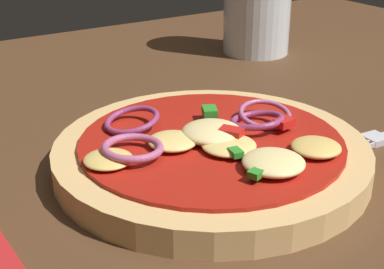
% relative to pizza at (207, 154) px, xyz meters
% --- Properties ---
extents(dining_table, '(1.16, 0.90, 0.04)m').
position_rel_pizza_xyz_m(dining_table, '(0.00, 0.01, -0.03)').
color(dining_table, '#4C301C').
rests_on(dining_table, ground).
extents(pizza, '(0.23, 0.23, 0.04)m').
position_rel_pizza_xyz_m(pizza, '(0.00, 0.00, 0.00)').
color(pizza, tan).
rests_on(pizza, dining_table).
extents(beer_glass, '(0.08, 0.08, 0.14)m').
position_rel_pizza_xyz_m(beer_glass, '(0.23, 0.23, 0.05)').
color(beer_glass, silver).
rests_on(beer_glass, dining_table).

